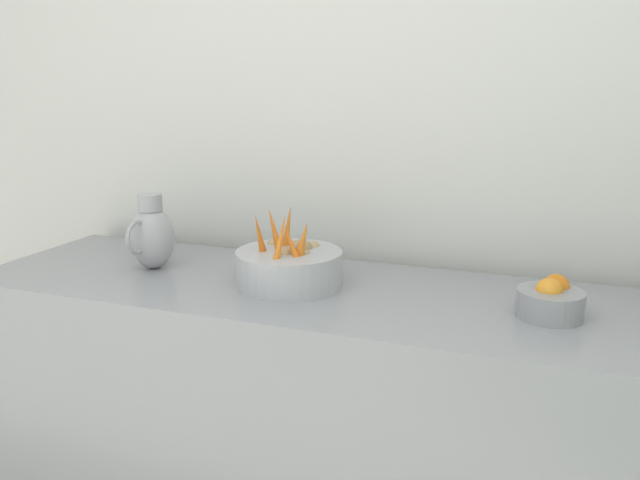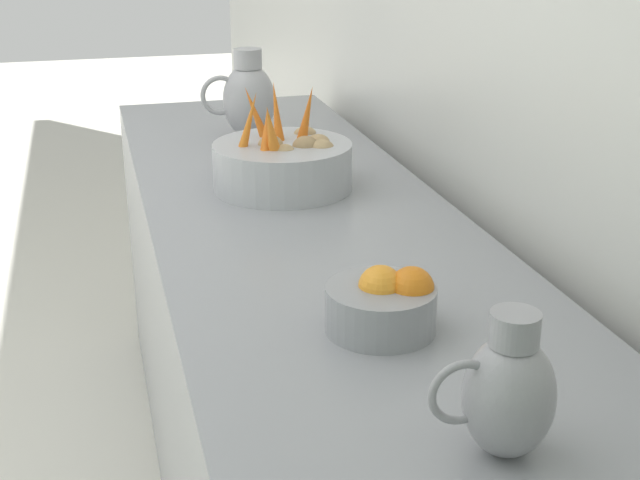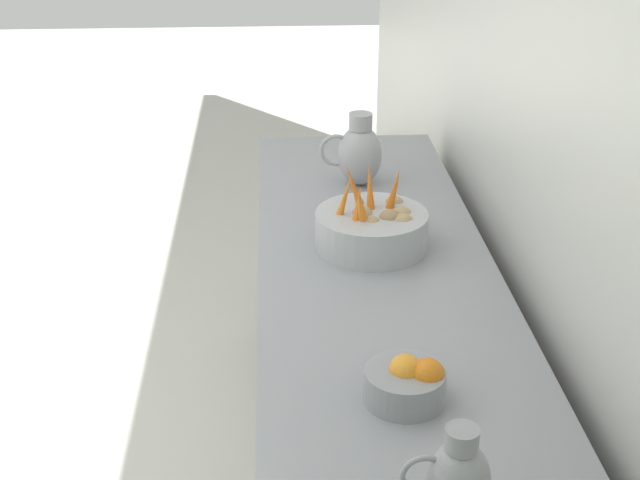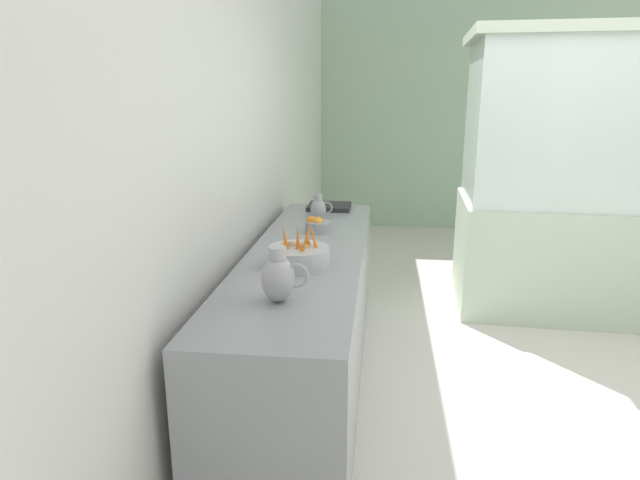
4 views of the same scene
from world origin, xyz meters
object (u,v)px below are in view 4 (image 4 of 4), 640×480
object	(u,v)px
vegetable_colander	(299,256)
metal_pitcher_tall	(279,277)
glass_block_booth	(558,177)
metal_pitcher_short	(319,209)
orange_bowl	(317,226)

from	to	relation	value
vegetable_colander	metal_pitcher_tall	distance (m)	0.51
metal_pitcher_tall	glass_block_booth	distance (m)	3.02
vegetable_colander	metal_pitcher_short	distance (m)	1.12
orange_bowl	glass_block_booth	distance (m)	2.16
metal_pitcher_tall	orange_bowl	bearing A→B (deg)	89.15
orange_bowl	glass_block_booth	bearing A→B (deg)	30.62
metal_pitcher_tall	glass_block_booth	world-z (taller)	glass_block_booth
vegetable_colander	orange_bowl	bearing A→B (deg)	89.43
metal_pitcher_short	glass_block_booth	xyz separation A→B (m)	(1.89, 0.74, 0.16)
vegetable_colander	orange_bowl	world-z (taller)	vegetable_colander
orange_bowl	metal_pitcher_tall	xyz separation A→B (m)	(-0.02, -1.27, 0.07)
vegetable_colander	orange_bowl	xyz separation A→B (m)	(0.01, 0.76, -0.02)
orange_bowl	metal_pitcher_short	bearing A→B (deg)	95.43
metal_pitcher_short	orange_bowl	bearing A→B (deg)	-84.57
vegetable_colander	metal_pitcher_short	xyz separation A→B (m)	(-0.03, 1.12, 0.02)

